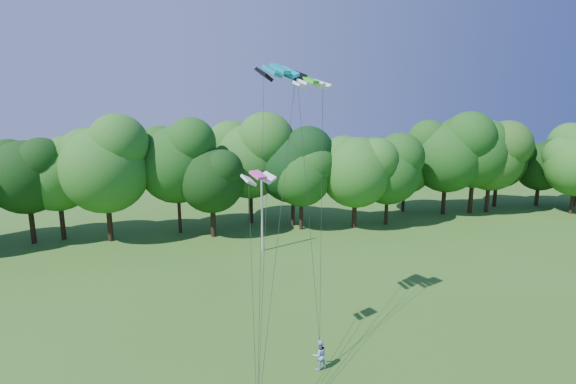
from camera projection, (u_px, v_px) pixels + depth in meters
name	position (u px, v px, depth m)	size (l,w,h in m)	color
utility_pole	(262.00, 211.00, 43.32)	(1.56, 0.27, 7.82)	#BAB9B0
kite_flyer_right	(319.00, 355.00, 24.95)	(0.85, 0.66, 1.74)	#B3CCF9
kite_teal	(280.00, 69.00, 25.79)	(3.30, 2.43, 0.68)	#0597A6
kite_green	(311.00, 80.00, 26.01)	(2.53, 1.70, 0.42)	green
kite_pink	(258.00, 175.00, 24.14)	(2.04, 1.47, 0.40)	#F844AD
tree_back_center	(293.00, 157.00, 51.06)	(8.89, 8.89, 12.93)	#321D13
tree_back_east	(492.00, 153.00, 57.23)	(8.58, 8.58, 12.48)	#342515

